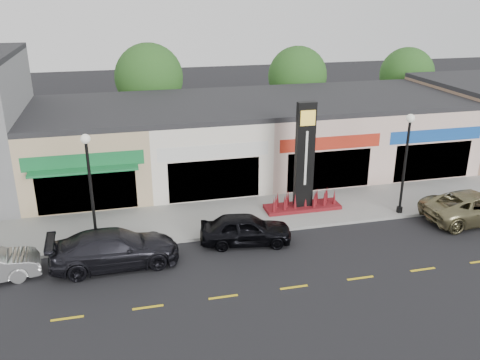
# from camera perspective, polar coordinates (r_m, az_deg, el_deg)

# --- Properties ---
(ground) EXTENTS (120.00, 120.00, 0.00)m
(ground) POSITION_cam_1_polar(r_m,az_deg,el_deg) (24.09, 3.69, -8.18)
(ground) COLOR black
(ground) RESTS_ON ground
(sidewalk) EXTENTS (52.00, 4.30, 0.15)m
(sidewalk) POSITION_cam_1_polar(r_m,az_deg,el_deg) (27.78, 1.05, -3.83)
(sidewalk) COLOR gray
(sidewalk) RESTS_ON ground
(curb) EXTENTS (52.00, 0.20, 0.15)m
(curb) POSITION_cam_1_polar(r_m,az_deg,el_deg) (25.83, 2.32, -5.85)
(curb) COLOR gray
(curb) RESTS_ON ground
(shop_beige) EXTENTS (7.00, 10.85, 4.80)m
(shop_beige) POSITION_cam_1_polar(r_m,az_deg,el_deg) (32.92, -16.68, 3.58)
(shop_beige) COLOR tan
(shop_beige) RESTS_ON ground
(shop_cream) EXTENTS (7.00, 10.01, 4.80)m
(shop_cream) POSITION_cam_1_polar(r_m,az_deg,el_deg) (33.24, -4.55, 4.57)
(shop_cream) COLOR silver
(shop_cream) RESTS_ON ground
(shop_pink_w) EXTENTS (7.00, 10.01, 4.80)m
(shop_pink_w) POSITION_cam_1_polar(r_m,az_deg,el_deg) (34.98, 6.88, 5.30)
(shop_pink_w) COLOR #C7A898
(shop_pink_w) RESTS_ON ground
(shop_pink_e) EXTENTS (7.00, 10.01, 4.80)m
(shop_pink_e) POSITION_cam_1_polar(r_m,az_deg,el_deg) (37.94, 16.90, 5.78)
(shop_pink_e) COLOR #C7A898
(shop_pink_e) RESTS_ON ground
(shop_tan) EXTENTS (7.00, 10.01, 5.30)m
(shop_tan) POSITION_cam_1_polar(r_m,az_deg,el_deg) (41.83, 25.31, 6.37)
(shop_tan) COLOR brown
(shop_tan) RESTS_ON ground
(tree_rear_west) EXTENTS (5.20, 5.20, 7.83)m
(tree_rear_west) POSITION_cam_1_polar(r_m,az_deg,el_deg) (40.16, -10.17, 11.26)
(tree_rear_west) COLOR #382619
(tree_rear_west) RESTS_ON ground
(tree_rear_mid) EXTENTS (4.80, 4.80, 7.29)m
(tree_rear_mid) POSITION_cam_1_polar(r_m,az_deg,el_deg) (42.67, 6.46, 11.54)
(tree_rear_mid) COLOR #382619
(tree_rear_mid) RESTS_ON ground
(tree_rear_east) EXTENTS (4.60, 4.60, 6.94)m
(tree_rear_east) POSITION_cam_1_polar(r_m,az_deg,el_deg) (47.04, 18.21, 11.20)
(tree_rear_east) COLOR #382619
(tree_rear_east) RESTS_ON ground
(lamp_west_near) EXTENTS (0.44, 0.44, 5.47)m
(lamp_west_near) POSITION_cam_1_polar(r_m,az_deg,el_deg) (24.05, -16.49, 0.04)
(lamp_west_near) COLOR black
(lamp_west_near) RESTS_ON sidewalk
(lamp_east_near) EXTENTS (0.44, 0.44, 5.47)m
(lamp_east_near) POSITION_cam_1_polar(r_m,az_deg,el_deg) (28.02, 18.15, 2.78)
(lamp_east_near) COLOR black
(lamp_east_near) RESTS_ON sidewalk
(pylon_sign) EXTENTS (4.20, 1.30, 6.00)m
(pylon_sign) POSITION_cam_1_polar(r_m,az_deg,el_deg) (27.68, 7.18, 0.83)
(pylon_sign) COLOR #590F18
(pylon_sign) RESTS_ON sidewalk
(car_dark_sedan) EXTENTS (2.48, 5.72, 1.64)m
(car_dark_sedan) POSITION_cam_1_polar(r_m,az_deg,el_deg) (23.37, -13.91, -7.48)
(car_dark_sedan) COLOR black
(car_dark_sedan) RESTS_ON ground
(car_black_sedan) EXTENTS (2.44, 4.62, 1.50)m
(car_black_sedan) POSITION_cam_1_polar(r_m,az_deg,el_deg) (24.58, 0.64, -5.53)
(car_black_sedan) COLOR black
(car_black_sedan) RESTS_ON ground
(car_gold_suv) EXTENTS (2.75, 5.76, 1.59)m
(car_gold_suv) POSITION_cam_1_polar(r_m,az_deg,el_deg) (29.66, 24.92, -2.72)
(car_gold_suv) COLOR olive
(car_gold_suv) RESTS_ON ground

